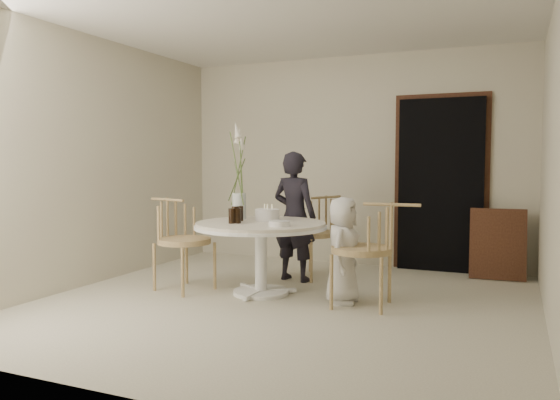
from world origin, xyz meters
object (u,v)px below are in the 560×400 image
at_px(table, 261,234).
at_px(chair_far, 319,224).
at_px(chair_right, 376,239).
at_px(boy, 343,250).
at_px(chair_left, 176,230).
at_px(flower_vase, 239,185).
at_px(girl, 295,216).
at_px(birthday_cake, 267,215).

xyz_separation_m(table, chair_far, (0.23, 1.09, -0.01)).
xyz_separation_m(chair_right, boy, (-0.33, 0.04, -0.13)).
distance_m(chair_right, chair_left, 2.12).
bearing_deg(flower_vase, chair_right, -9.35).
distance_m(girl, birthday_cake, 0.58).
xyz_separation_m(girl, birthday_cake, (-0.07, -0.57, 0.06)).
bearing_deg(chair_left, flower_vase, -44.46).
height_order(chair_left, boy, boy).
xyz_separation_m(chair_right, birthday_cake, (-1.19, 0.20, 0.16)).
relative_size(chair_left, girl, 0.66).
relative_size(table, chair_right, 1.37).
height_order(chair_left, girl, girl).
xyz_separation_m(chair_left, flower_vase, (0.58, 0.33, 0.47)).
relative_size(table, chair_far, 1.42).
bearing_deg(table, chair_left, -172.59).
bearing_deg(birthday_cake, boy, -10.87).
bearing_deg(chair_far, table, -78.31).
xyz_separation_m(table, flower_vase, (-0.36, 0.21, 0.48)).
relative_size(chair_right, flower_vase, 0.95).
distance_m(chair_right, flower_vase, 1.63).
bearing_deg(boy, birthday_cake, 76.54).
height_order(table, chair_far, chair_far).
distance_m(table, chair_right, 1.19).
xyz_separation_m(table, birthday_cake, (-0.00, 0.16, 0.17)).
xyz_separation_m(chair_right, girl, (-1.11, 0.78, 0.09)).
xyz_separation_m(chair_far, chair_left, (-1.17, -1.21, 0.01)).
distance_m(chair_far, chair_left, 1.68).
bearing_deg(chair_far, birthday_cake, -80.50).
relative_size(girl, flower_vase, 1.41).
distance_m(table, chair_far, 1.11).
xyz_separation_m(chair_far, girl, (-0.16, -0.35, 0.12)).
distance_m(table, girl, 0.75).
bearing_deg(chair_right, chair_left, -90.41).
bearing_deg(birthday_cake, table, -89.08).
relative_size(table, birthday_cake, 5.36).
xyz_separation_m(chair_right, chair_left, (-2.12, -0.08, -0.01)).
bearing_deg(girl, chair_left, 50.29).
distance_m(chair_left, girl, 1.32).
height_order(chair_far, birthday_cake, chair_far).
xyz_separation_m(table, chair_left, (-0.93, -0.12, 0.00)).
bearing_deg(girl, birthday_cake, 92.51).
relative_size(table, boy, 1.32).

